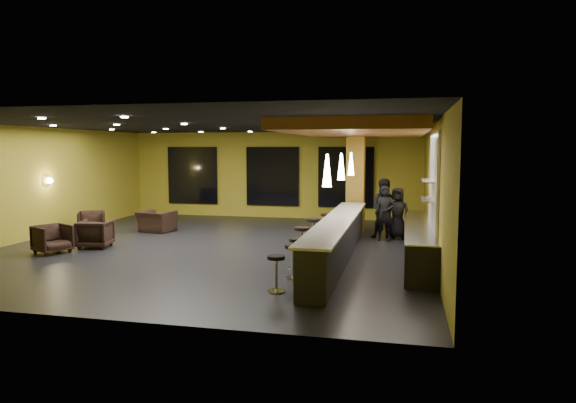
% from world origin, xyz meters
% --- Properties ---
extents(floor, '(12.00, 13.00, 0.10)m').
position_xyz_m(floor, '(0.00, 0.00, -0.05)').
color(floor, black).
rests_on(floor, ground).
extents(ceiling, '(12.00, 13.00, 0.10)m').
position_xyz_m(ceiling, '(0.00, 0.00, 3.55)').
color(ceiling, black).
extents(wall_back, '(12.00, 0.10, 3.50)m').
position_xyz_m(wall_back, '(0.00, 6.55, 1.75)').
color(wall_back, '#A59725').
rests_on(wall_back, floor).
extents(wall_front, '(12.00, 0.10, 3.50)m').
position_xyz_m(wall_front, '(0.00, -6.55, 1.75)').
color(wall_front, '#A59725').
rests_on(wall_front, floor).
extents(wall_left, '(0.10, 13.00, 3.50)m').
position_xyz_m(wall_left, '(-6.05, 0.00, 1.75)').
color(wall_left, '#A59725').
rests_on(wall_left, floor).
extents(wall_right, '(0.10, 13.00, 3.50)m').
position_xyz_m(wall_right, '(6.05, 0.00, 1.75)').
color(wall_right, '#A59725').
rests_on(wall_right, floor).
extents(wood_soffit, '(3.60, 8.00, 0.28)m').
position_xyz_m(wood_soffit, '(4.00, 1.00, 3.36)').
color(wood_soffit, brown).
rests_on(wood_soffit, ceiling).
extents(window_left, '(2.20, 0.06, 2.40)m').
position_xyz_m(window_left, '(-3.50, 6.44, 1.70)').
color(window_left, black).
rests_on(window_left, wall_back).
extents(window_center, '(2.20, 0.06, 2.40)m').
position_xyz_m(window_center, '(0.00, 6.44, 1.70)').
color(window_center, black).
rests_on(window_center, wall_back).
extents(window_right, '(2.20, 0.06, 2.40)m').
position_xyz_m(window_right, '(3.00, 6.44, 1.70)').
color(window_right, black).
rests_on(window_right, wall_back).
extents(tile_backsplash, '(0.06, 3.20, 2.40)m').
position_xyz_m(tile_backsplash, '(5.96, -1.00, 2.00)').
color(tile_backsplash, white).
rests_on(tile_backsplash, wall_right).
extents(bar_counter, '(0.60, 8.00, 1.00)m').
position_xyz_m(bar_counter, '(3.65, -1.00, 0.50)').
color(bar_counter, black).
rests_on(bar_counter, floor).
extents(bar_top, '(0.78, 8.10, 0.05)m').
position_xyz_m(bar_top, '(3.65, -1.00, 1.02)').
color(bar_top, silver).
rests_on(bar_top, bar_counter).
extents(prep_counter, '(0.70, 6.00, 0.86)m').
position_xyz_m(prep_counter, '(5.65, -0.50, 0.43)').
color(prep_counter, black).
rests_on(prep_counter, floor).
extents(prep_top, '(0.72, 6.00, 0.03)m').
position_xyz_m(prep_top, '(5.65, -0.50, 0.89)').
color(prep_top, silver).
rests_on(prep_top, prep_counter).
extents(wall_shelf_lower, '(0.30, 1.50, 0.03)m').
position_xyz_m(wall_shelf_lower, '(5.82, -1.20, 1.60)').
color(wall_shelf_lower, silver).
rests_on(wall_shelf_lower, wall_right).
extents(wall_shelf_upper, '(0.30, 1.50, 0.03)m').
position_xyz_m(wall_shelf_upper, '(5.82, -1.20, 2.05)').
color(wall_shelf_upper, silver).
rests_on(wall_shelf_upper, wall_right).
extents(column, '(0.60, 0.60, 3.50)m').
position_xyz_m(column, '(3.65, 3.60, 1.75)').
color(column, olive).
rests_on(column, floor).
extents(wall_sconce, '(0.22, 0.22, 0.22)m').
position_xyz_m(wall_sconce, '(-5.88, 0.50, 1.80)').
color(wall_sconce, '#FFE5B2').
rests_on(wall_sconce, wall_left).
extents(pendant_0, '(0.20, 0.20, 0.70)m').
position_xyz_m(pendant_0, '(3.65, -3.00, 2.35)').
color(pendant_0, white).
rests_on(pendant_0, wood_soffit).
extents(pendant_1, '(0.20, 0.20, 0.70)m').
position_xyz_m(pendant_1, '(3.65, -0.50, 2.35)').
color(pendant_1, white).
rests_on(pendant_1, wood_soffit).
extents(pendant_2, '(0.20, 0.20, 0.70)m').
position_xyz_m(pendant_2, '(3.65, 2.00, 2.35)').
color(pendant_2, white).
rests_on(pendant_2, wood_soffit).
extents(staff_a, '(0.68, 0.51, 1.69)m').
position_xyz_m(staff_a, '(4.71, 1.94, 0.85)').
color(staff_a, black).
rests_on(staff_a, floor).
extents(staff_b, '(0.93, 0.73, 1.89)m').
position_xyz_m(staff_b, '(4.71, 2.32, 0.94)').
color(staff_b, black).
rests_on(staff_b, floor).
extents(staff_c, '(0.88, 0.67, 1.62)m').
position_xyz_m(staff_c, '(5.07, 2.41, 0.81)').
color(staff_c, black).
rests_on(staff_c, floor).
extents(armchair_a, '(1.12, 1.11, 0.77)m').
position_xyz_m(armchair_a, '(-4.00, -1.90, 0.39)').
color(armchair_a, black).
rests_on(armchair_a, floor).
extents(armchair_b, '(1.00, 1.02, 0.79)m').
position_xyz_m(armchair_b, '(-3.31, -0.97, 0.39)').
color(armchair_b, black).
rests_on(armchair_b, floor).
extents(armchair_c, '(1.14, 1.15, 0.77)m').
position_xyz_m(armchair_c, '(-4.79, 1.07, 0.39)').
color(armchair_c, black).
rests_on(armchair_c, floor).
extents(armchair_d, '(1.25, 1.14, 0.71)m').
position_xyz_m(armchair_d, '(-2.94, 2.04, 0.35)').
color(armchair_d, black).
rests_on(armchair_d, floor).
extents(bar_stool_0, '(0.37, 0.37, 0.73)m').
position_xyz_m(bar_stool_0, '(2.84, -4.26, 0.47)').
color(bar_stool_0, silver).
rests_on(bar_stool_0, floor).
extents(bar_stool_1, '(0.38, 0.38, 0.74)m').
position_xyz_m(bar_stool_1, '(2.94, -3.15, 0.47)').
color(bar_stool_1, silver).
rests_on(bar_stool_1, floor).
extents(bar_stool_2, '(0.37, 0.37, 0.72)m').
position_xyz_m(bar_stool_2, '(2.83, -2.25, 0.46)').
color(bar_stool_2, silver).
rests_on(bar_stool_2, floor).
extents(bar_stool_3, '(0.41, 0.41, 0.81)m').
position_xyz_m(bar_stool_3, '(2.72, -1.09, 0.52)').
color(bar_stool_3, silver).
rests_on(bar_stool_3, floor).
extents(bar_stool_4, '(0.43, 0.43, 0.86)m').
position_xyz_m(bar_stool_4, '(2.79, 0.26, 0.55)').
color(bar_stool_4, silver).
rests_on(bar_stool_4, floor).
extents(bar_stool_5, '(0.37, 0.37, 0.73)m').
position_xyz_m(bar_stool_5, '(2.98, 1.13, 0.46)').
color(bar_stool_5, silver).
rests_on(bar_stool_5, floor).
extents(bar_stool_6, '(0.36, 0.36, 0.72)m').
position_xyz_m(bar_stool_6, '(2.81, 2.48, 0.46)').
color(bar_stool_6, silver).
rests_on(bar_stool_6, floor).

